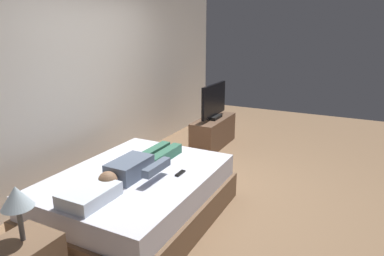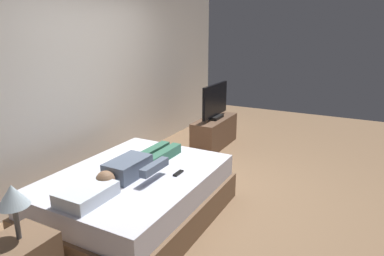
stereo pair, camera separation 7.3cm
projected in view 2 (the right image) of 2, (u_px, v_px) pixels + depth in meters
The scene contains 9 objects.
ground_plane at pixel (199, 197), 4.09m from camera, with size 10.00×10.00×0.00m, color #8C6B4C.
back_wall at pixel (109, 71), 4.78m from camera, with size 6.40×0.10×2.80m, color silver.
bed at pixel (136, 196), 3.56m from camera, with size 1.97×1.51×0.54m.
pillow at pixel (87, 194), 2.90m from camera, with size 0.48×0.34×0.12m, color white.
person at pixel (137, 164), 3.48m from camera, with size 1.26×0.46×0.18m.
remote at pixel (178, 173), 3.44m from camera, with size 0.15×0.04×0.02m, color black.
tv_stand at pixel (214, 132), 5.83m from camera, with size 1.10×0.40×0.50m, color brown.
tv at pixel (215, 102), 5.68m from camera, with size 0.88×0.20×0.59m.
lamp at pixel (13, 197), 2.33m from camera, with size 0.22×0.22×0.42m.
Camera 2 is at (-3.30, -1.65, 1.96)m, focal length 31.49 mm.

